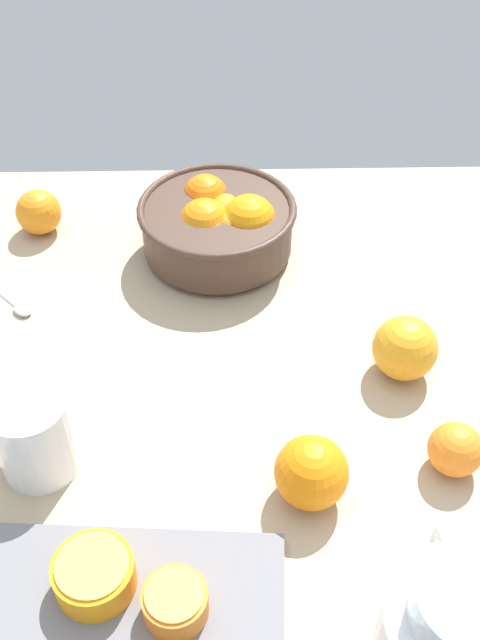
{
  "coord_description": "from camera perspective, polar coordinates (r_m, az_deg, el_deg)",
  "views": [
    {
      "loc": [
        1.53,
        -67.1,
        74.91
      ],
      "look_at": [
        3.02,
        2.69,
        7.3
      ],
      "focal_mm": 41.82,
      "sensor_mm": 36.0,
      "label": 1
    }
  ],
  "objects": [
    {
      "name": "fruit_bowl",
      "position": [
        1.16,
        -1.82,
        7.31
      ],
      "size": [
        24.46,
        24.46,
        11.02
      ],
      "color": "#473328",
      "rests_on": "ground_plane"
    },
    {
      "name": "juice_glass",
      "position": [
        0.91,
        -15.38,
        -8.74
      ],
      "size": [
        9.38,
        9.38,
        11.17
      ],
      "color": "white",
      "rests_on": "ground_plane"
    },
    {
      "name": "loose_orange_3",
      "position": [
        1.26,
        -15.15,
        7.97
      ],
      "size": [
        7.3,
        7.3,
        7.3
      ],
      "primitive_type": "sphere",
      "color": "orange",
      "rests_on": "ground_plane"
    },
    {
      "name": "ground_plane",
      "position": [
        1.02,
        -1.68,
        -4.65
      ],
      "size": [
        138.59,
        99.57,
        3.0
      ],
      "primitive_type": "cube",
      "color": "tan"
    },
    {
      "name": "loose_orange_4",
      "position": [
        1.0,
        12.48,
        -2.0
      ],
      "size": [
        8.61,
        8.61,
        8.61
      ],
      "primitive_type": "sphere",
      "color": "orange",
      "rests_on": "ground_plane"
    },
    {
      "name": "spoon",
      "position": [
        1.15,
        -17.2,
        1.5
      ],
      "size": [
        11.55,
        11.6,
        1.0
      ],
      "color": "silver",
      "rests_on": "ground_plane"
    },
    {
      "name": "orange_half_1",
      "position": [
        0.79,
        -4.99,
        -20.71
      ],
      "size": [
        6.71,
        6.71,
        3.67
      ],
      "color": "orange",
      "rests_on": "cutting_board"
    },
    {
      "name": "loose_orange_2",
      "position": [
        0.86,
        5.49,
        -11.54
      ],
      "size": [
        8.52,
        8.52,
        8.52
      ],
      "primitive_type": "sphere",
      "color": "orange",
      "rests_on": "ground_plane"
    },
    {
      "name": "cutting_board",
      "position": [
        0.82,
        -9.55,
        -21.71
      ],
      "size": [
        35.43,
        22.22,
        1.5
      ],
      "primitive_type": "cube",
      "rotation": [
        0.0,
        0.0,
        -0.06
      ],
      "color": "slate",
      "rests_on": "ground_plane"
    },
    {
      "name": "loose_orange_1",
      "position": [
        0.92,
        16.16,
        -9.48
      ],
      "size": [
        6.54,
        6.54,
        6.54
      ],
      "primitive_type": "sphere",
      "color": "orange",
      "rests_on": "ground_plane"
    },
    {
      "name": "orange_half_0",
      "position": [
        0.82,
        -11.1,
        -18.56
      ],
      "size": [
        8.47,
        8.47,
        4.11
      ],
      "color": "orange",
      "rests_on": "cutting_board"
    }
  ]
}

